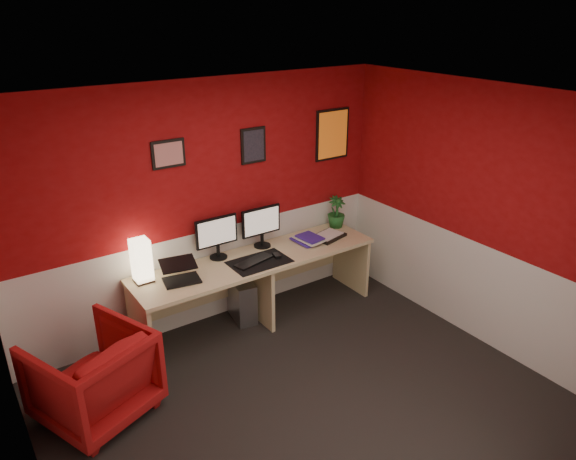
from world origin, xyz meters
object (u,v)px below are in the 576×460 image
object	(u,v)px
laptop	(181,271)
monitor_left	(217,231)
shoji_lamp	(142,262)
monitor_right	(262,221)
potted_plant	(336,212)
armchair	(93,376)
desk	(258,289)
pc_tower	(241,299)
zen_tray	(328,236)

from	to	relation	value
laptop	monitor_left	size ratio (longest dim) A/B	0.57
shoji_lamp	monitor_left	world-z (taller)	monitor_left
shoji_lamp	monitor_right	world-z (taller)	monitor_right
monitor_right	potted_plant	bearing A→B (deg)	-1.38
armchair	desk	bearing A→B (deg)	172.59
desk	pc_tower	distance (m)	0.24
laptop	armchair	world-z (taller)	laptop
desk	pc_tower	size ratio (longest dim) A/B	5.78
monitor_right	pc_tower	size ratio (longest dim) A/B	1.29
desk	laptop	distance (m)	0.96
laptop	zen_tray	distance (m)	1.75
potted_plant	monitor_right	bearing A→B (deg)	178.62
potted_plant	armchair	xyz separation A→B (m)	(-3.01, -0.65, -0.54)
desk	zen_tray	distance (m)	0.99
monitor_right	pc_tower	distance (m)	0.86
zen_tray	potted_plant	distance (m)	0.37
zen_tray	armchair	world-z (taller)	zen_tray
monitor_right	zen_tray	size ratio (longest dim) A/B	1.66
zen_tray	potted_plant	size ratio (longest dim) A/B	0.97
desk	armchair	distance (m)	1.89
pc_tower	armchair	world-z (taller)	armchair
laptop	monitor_right	world-z (taller)	monitor_right
pc_tower	potted_plant	bearing A→B (deg)	11.11
desk	shoji_lamp	size ratio (longest dim) A/B	6.50
desk	pc_tower	world-z (taller)	desk
monitor_right	potted_plant	world-z (taller)	monitor_right
laptop	pc_tower	distance (m)	0.96
potted_plant	armchair	bearing A→B (deg)	-167.77
desk	laptop	world-z (taller)	laptop
pc_tower	monitor_left	bearing A→B (deg)	167.16
desk	armchair	world-z (taller)	armchair
monitor_left	pc_tower	world-z (taller)	monitor_left
desk	laptop	bearing A→B (deg)	-178.23
potted_plant	desk	bearing A→B (deg)	-170.94
laptop	desk	bearing A→B (deg)	12.01
zen_tray	monitor_left	bearing A→B (deg)	169.35
monitor_left	potted_plant	distance (m)	1.50
desk	monitor_left	size ratio (longest dim) A/B	4.48
potted_plant	laptop	bearing A→B (deg)	-173.94
pc_tower	monitor_right	bearing A→B (deg)	21.01
zen_tray	pc_tower	distance (m)	1.17
monitor_left	pc_tower	size ratio (longest dim) A/B	1.29
shoji_lamp	potted_plant	bearing A→B (deg)	0.23
zen_tray	shoji_lamp	bearing A→B (deg)	174.82
laptop	armchair	xyz separation A→B (m)	(-0.99, -0.44, -0.47)
desk	potted_plant	distance (m)	1.31
desk	laptop	size ratio (longest dim) A/B	7.88
desk	shoji_lamp	bearing A→B (deg)	170.99
shoji_lamp	zen_tray	size ratio (longest dim) A/B	1.14
zen_tray	potted_plant	world-z (taller)	potted_plant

